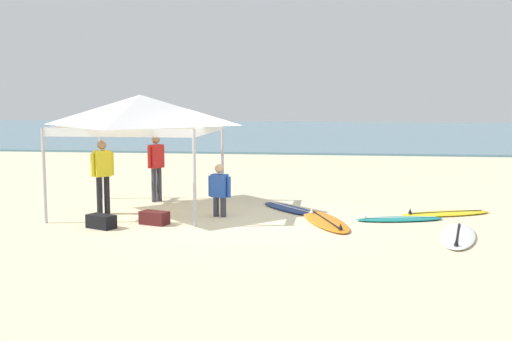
% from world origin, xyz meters
% --- Properties ---
extents(ground_plane, '(80.00, 80.00, 0.00)m').
position_xyz_m(ground_plane, '(0.00, 0.00, 0.00)').
color(ground_plane, beige).
extents(sea, '(80.00, 36.00, 0.10)m').
position_xyz_m(sea, '(0.00, 33.61, 0.05)').
color(sea, '#568499').
rests_on(sea, ground).
extents(canopy_tent, '(3.40, 3.40, 2.75)m').
position_xyz_m(canopy_tent, '(-2.40, 0.76, 2.39)').
color(canopy_tent, '#B7B7BC').
rests_on(canopy_tent, ground).
extents(surfboard_orange, '(1.45, 2.66, 0.19)m').
position_xyz_m(surfboard_orange, '(1.93, -0.07, 0.04)').
color(surfboard_orange, orange).
rests_on(surfboard_orange, ground).
extents(surfboard_teal, '(2.01, 0.96, 0.19)m').
position_xyz_m(surfboard_teal, '(3.54, 0.36, 0.04)').
color(surfboard_teal, '#19847F').
rests_on(surfboard_teal, ground).
extents(surfboard_white, '(1.16, 2.53, 0.19)m').
position_xyz_m(surfboard_white, '(4.50, -1.21, 0.04)').
color(surfboard_white, white).
rests_on(surfboard_white, ground).
extents(surfboard_yellow, '(2.25, 1.32, 0.19)m').
position_xyz_m(surfboard_yellow, '(4.66, 1.16, 0.04)').
color(surfboard_yellow, yellow).
rests_on(surfboard_yellow, ground).
extents(surfboard_navy, '(1.74, 1.97, 0.19)m').
position_xyz_m(surfboard_navy, '(1.08, 1.31, 0.04)').
color(surfboard_navy, navy).
rests_on(surfboard_navy, ground).
extents(person_yellow, '(0.44, 0.40, 1.71)m').
position_xyz_m(person_yellow, '(-3.19, 0.28, 0.99)').
color(person_yellow, black).
rests_on(person_yellow, ground).
extents(person_red, '(0.38, 0.48, 1.71)m').
position_xyz_m(person_red, '(-2.45, 2.14, 0.99)').
color(person_red, '#383842').
rests_on(person_red, ground).
extents(person_blue, '(0.54, 0.30, 1.20)m').
position_xyz_m(person_blue, '(-0.46, 0.31, 0.66)').
color(person_blue, '#383842').
rests_on(person_blue, ground).
extents(gear_bag_near_tent, '(0.67, 0.50, 0.28)m').
position_xyz_m(gear_bag_near_tent, '(-1.68, -0.72, 0.14)').
color(gear_bag_near_tent, '#4C1919').
rests_on(gear_bag_near_tent, ground).
extents(gear_bag_by_pole, '(0.68, 0.55, 0.28)m').
position_xyz_m(gear_bag_by_pole, '(-2.66, -1.23, 0.14)').
color(gear_bag_by_pole, black).
rests_on(gear_bag_by_pole, ground).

